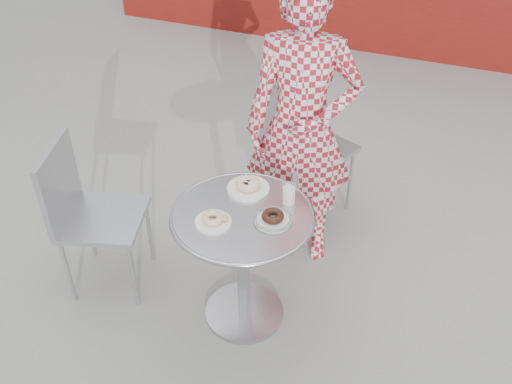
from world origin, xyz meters
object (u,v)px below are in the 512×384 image
at_px(chair_left, 106,243).
at_px(plate_checker, 273,218).
at_px(plate_near, 214,220).
at_px(bistro_table, 243,241).
at_px(chair_far, 308,175).
at_px(plate_far, 248,186).
at_px(milk_cup, 289,194).
at_px(seated_person, 302,128).

relative_size(chair_left, plate_checker, 4.86).
bearing_deg(plate_near, bistro_table, 47.57).
distance_m(chair_far, plate_far, 0.88).
relative_size(plate_checker, milk_cup, 1.73).
height_order(plate_near, milk_cup, milk_cup).
distance_m(bistro_table, plate_far, 0.27).
relative_size(chair_far, plate_far, 4.47).
relative_size(chair_far, milk_cup, 9.01).
bearing_deg(plate_far, seated_person, 74.35).
relative_size(chair_left, seated_person, 0.53).
height_order(chair_left, plate_far, chair_left).
distance_m(chair_left, plate_far, 0.90).
height_order(seated_person, plate_far, seated_person).
distance_m(seated_person, plate_checker, 0.63).
height_order(chair_far, chair_left, chair_far).
relative_size(plate_near, plate_checker, 0.94).
bearing_deg(seated_person, plate_far, -116.66).
bearing_deg(milk_cup, plate_near, -134.93).
relative_size(chair_left, milk_cup, 8.43).
relative_size(bistro_table, chair_left, 0.80).
bearing_deg(chair_far, chair_left, 71.43).
height_order(bistro_table, plate_far, plate_far).
bearing_deg(plate_checker, chair_far, 96.80).
distance_m(plate_near, plate_checker, 0.27).
height_order(chair_left, seated_person, seated_person).
relative_size(bistro_table, seated_person, 0.42).
distance_m(chair_left, milk_cup, 1.09).
xyz_separation_m(seated_person, plate_far, (-0.12, -0.44, -0.11)).
height_order(plate_far, plate_checker, plate_far).
bearing_deg(plate_far, plate_near, -99.56).
height_order(seated_person, plate_near, seated_person).
xyz_separation_m(chair_far, seated_person, (0.04, -0.33, 0.54)).
bearing_deg(plate_checker, plate_near, -155.40).
distance_m(chair_left, seated_person, 1.22).
bearing_deg(plate_checker, milk_cup, 81.93).
relative_size(chair_far, plate_checker, 5.20).
bearing_deg(plate_checker, seated_person, 96.52).
height_order(chair_left, plate_near, chair_left).
height_order(bistro_table, seated_person, seated_person).
relative_size(chair_far, chair_left, 1.07).
height_order(chair_far, plate_near, chair_far).
relative_size(plate_far, plate_checker, 1.16).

